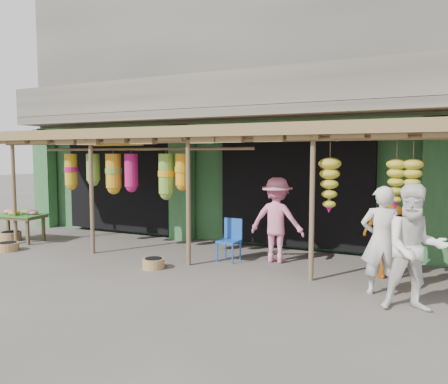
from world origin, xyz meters
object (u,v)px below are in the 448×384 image
at_px(blue_chair, 231,237).
at_px(person_right, 415,248).
at_px(person_vendor, 391,233).
at_px(person_shopper, 277,220).
at_px(flower_table, 18,216).
at_px(person_front, 381,240).

bearing_deg(blue_chair, person_right, -21.21).
height_order(person_vendor, person_shopper, person_shopper).
bearing_deg(person_vendor, person_right, 81.44).
height_order(flower_table, person_vendor, person_vendor).
xyz_separation_m(flower_table, person_vendor, (8.92, 0.54, 0.17)).
height_order(blue_chair, person_right, person_right).
relative_size(person_right, person_vendor, 1.10).
bearing_deg(person_front, person_shopper, -46.82).
bearing_deg(person_front, person_right, 114.38).
bearing_deg(person_front, person_vendor, -108.95).
bearing_deg(flower_table, person_vendor, -4.68).
xyz_separation_m(blue_chair, person_shopper, (0.92, 0.28, 0.39)).
relative_size(blue_chair, person_right, 0.48).
distance_m(person_right, person_shopper, 3.29).
distance_m(blue_chair, person_vendor, 3.17).
height_order(flower_table, person_front, person_front).
bearing_deg(person_right, person_front, 114.25).
relative_size(flower_table, person_right, 0.81).
relative_size(flower_table, person_front, 0.84).
height_order(person_right, person_shopper, person_right).
xyz_separation_m(flower_table, person_shopper, (6.69, 0.80, 0.22)).
height_order(blue_chair, person_vendor, person_vendor).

